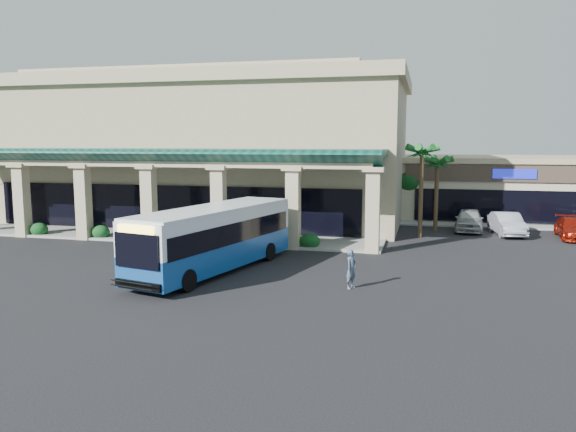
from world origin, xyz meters
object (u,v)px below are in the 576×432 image
(transit_bus, at_px, (214,239))
(car_silver, at_px, (469,220))
(car_white, at_px, (507,224))
(car_red, at_px, (574,228))
(pedestrian, at_px, (351,269))

(transit_bus, distance_m, car_silver, 20.03)
(car_white, bearing_deg, car_red, -15.22)
(pedestrian, bearing_deg, car_red, -14.93)
(car_silver, xyz_separation_m, car_white, (2.32, -1.11, -0.04))
(car_red, bearing_deg, transit_bus, -140.78)
(car_silver, bearing_deg, car_red, -10.07)
(transit_bus, height_order, car_red, transit_bus)
(pedestrian, xyz_separation_m, car_red, (12.11, 15.52, -0.17))
(transit_bus, bearing_deg, pedestrian, 0.17)
(car_silver, relative_size, car_red, 1.00)
(pedestrian, xyz_separation_m, car_white, (8.19, 16.04, -0.10))
(transit_bus, relative_size, car_silver, 2.42)
(transit_bus, xyz_separation_m, car_red, (18.82, 13.93, -0.87))
(car_white, relative_size, car_red, 0.98)
(transit_bus, height_order, car_white, transit_bus)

